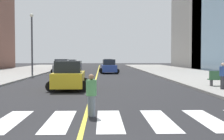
{
  "coord_description": "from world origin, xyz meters",
  "views": [
    {
      "loc": [
        0.62,
        -6.99,
        2.3
      ],
      "look_at": [
        1.6,
        22.25,
        1.06
      ],
      "focal_mm": 49.18,
      "sensor_mm": 36.0,
      "label": 1
    }
  ],
  "objects_px": {
    "car_black_second": "(108,64)",
    "park_bench": "(221,79)",
    "car_blue_fifth": "(109,67)",
    "car_gray_nearest": "(62,67)",
    "car_white_third": "(72,65)",
    "pedestrian_waiting_east": "(223,75)",
    "pedestrian_crossing": "(91,93)",
    "street_lamp": "(32,39)",
    "car_yellow_fourth": "(69,76)"
  },
  "relations": [
    {
      "from": "car_yellow_fourth",
      "to": "pedestrian_waiting_east",
      "type": "distance_m",
      "value": 10.49
    },
    {
      "from": "park_bench",
      "to": "pedestrian_crossing",
      "type": "distance_m",
      "value": 14.21
    },
    {
      "from": "park_bench",
      "to": "street_lamp",
      "type": "xyz_separation_m",
      "value": [
        -17.32,
        14.93,
        3.82
      ]
    },
    {
      "from": "car_white_third",
      "to": "car_yellow_fourth",
      "type": "distance_m",
      "value": 37.22
    },
    {
      "from": "pedestrian_crossing",
      "to": "street_lamp",
      "type": "height_order",
      "value": "street_lamp"
    },
    {
      "from": "car_gray_nearest",
      "to": "pedestrian_waiting_east",
      "type": "height_order",
      "value": "car_gray_nearest"
    },
    {
      "from": "car_blue_fifth",
      "to": "pedestrian_waiting_east",
      "type": "xyz_separation_m",
      "value": [
        7.09,
        -23.04,
        0.2
      ]
    },
    {
      "from": "car_white_third",
      "to": "street_lamp",
      "type": "bearing_deg",
      "value": -96.06
    },
    {
      "from": "car_blue_fifth",
      "to": "pedestrian_waiting_east",
      "type": "distance_m",
      "value": 24.11
    },
    {
      "from": "car_white_third",
      "to": "park_bench",
      "type": "xyz_separation_m",
      "value": [
        14.57,
        -36.09,
        -0.17
      ]
    },
    {
      "from": "car_yellow_fourth",
      "to": "street_lamp",
      "type": "distance_m",
      "value": 17.4
    },
    {
      "from": "car_black_second",
      "to": "car_yellow_fourth",
      "type": "relative_size",
      "value": 0.94
    },
    {
      "from": "car_blue_fifth",
      "to": "park_bench",
      "type": "distance_m",
      "value": 22.16
    },
    {
      "from": "pedestrian_crossing",
      "to": "street_lamp",
      "type": "distance_m",
      "value": 27.15
    },
    {
      "from": "car_white_third",
      "to": "street_lamp",
      "type": "xyz_separation_m",
      "value": [
        -2.75,
        -21.17,
        3.66
      ]
    },
    {
      "from": "car_black_second",
      "to": "car_white_third",
      "type": "height_order",
      "value": "car_black_second"
    },
    {
      "from": "car_white_third",
      "to": "car_yellow_fourth",
      "type": "height_order",
      "value": "car_yellow_fourth"
    },
    {
      "from": "car_gray_nearest",
      "to": "pedestrian_waiting_east",
      "type": "xyz_separation_m",
      "value": [
        13.64,
        -23.01,
        0.18
      ]
    },
    {
      "from": "car_yellow_fourth",
      "to": "street_lamp",
      "type": "relative_size",
      "value": 0.62
    },
    {
      "from": "pedestrian_waiting_east",
      "to": "street_lamp",
      "type": "height_order",
      "value": "street_lamp"
    },
    {
      "from": "car_white_third",
      "to": "car_yellow_fourth",
      "type": "relative_size",
      "value": 0.9
    },
    {
      "from": "car_gray_nearest",
      "to": "street_lamp",
      "type": "height_order",
      "value": "street_lamp"
    },
    {
      "from": "car_black_second",
      "to": "car_white_third",
      "type": "bearing_deg",
      "value": 17.92
    },
    {
      "from": "car_black_second",
      "to": "park_bench",
      "type": "height_order",
      "value": "car_black_second"
    },
    {
      "from": "car_white_third",
      "to": "pedestrian_waiting_east",
      "type": "distance_m",
      "value": 40.82
    },
    {
      "from": "car_gray_nearest",
      "to": "street_lamp",
      "type": "distance_m",
      "value": 7.37
    },
    {
      "from": "pedestrian_waiting_east",
      "to": "street_lamp",
      "type": "bearing_deg",
      "value": 94.11
    },
    {
      "from": "car_gray_nearest",
      "to": "car_white_third",
      "type": "relative_size",
      "value": 1.1
    },
    {
      "from": "car_white_third",
      "to": "car_blue_fifth",
      "type": "distance_m",
      "value": 16.77
    },
    {
      "from": "car_black_second",
      "to": "park_bench",
      "type": "bearing_deg",
      "value": 102.06
    },
    {
      "from": "park_bench",
      "to": "pedestrian_waiting_east",
      "type": "relative_size",
      "value": 1.04
    },
    {
      "from": "park_bench",
      "to": "pedestrian_waiting_east",
      "type": "xyz_separation_m",
      "value": [
        -0.79,
        -2.32,
        0.43
      ]
    },
    {
      "from": "park_bench",
      "to": "street_lamp",
      "type": "relative_size",
      "value": 0.25
    },
    {
      "from": "park_bench",
      "to": "pedestrian_crossing",
      "type": "height_order",
      "value": "pedestrian_crossing"
    },
    {
      "from": "car_gray_nearest",
      "to": "car_black_second",
      "type": "xyz_separation_m",
      "value": [
        6.8,
        17.55,
        -0.04
      ]
    },
    {
      "from": "car_blue_fifth",
      "to": "car_gray_nearest",
      "type": "bearing_deg",
      "value": -2.02
    },
    {
      "from": "car_black_second",
      "to": "car_white_third",
      "type": "xyz_separation_m",
      "value": [
        -6.94,
        -2.14,
        -0.04
      ]
    },
    {
      "from": "car_gray_nearest",
      "to": "park_bench",
      "type": "xyz_separation_m",
      "value": [
        14.43,
        -20.68,
        -0.25
      ]
    },
    {
      "from": "street_lamp",
      "to": "pedestrian_waiting_east",
      "type": "bearing_deg",
      "value": -46.22
    },
    {
      "from": "car_black_second",
      "to": "pedestrian_waiting_east",
      "type": "relative_size",
      "value": 2.45
    },
    {
      "from": "car_white_third",
      "to": "car_yellow_fourth",
      "type": "xyz_separation_m",
      "value": [
        3.38,
        -37.06,
        0.1
      ]
    },
    {
      "from": "car_white_third",
      "to": "street_lamp",
      "type": "distance_m",
      "value": 21.66
    },
    {
      "from": "park_bench",
      "to": "street_lamp",
      "type": "height_order",
      "value": "street_lamp"
    },
    {
      "from": "car_white_third",
      "to": "pedestrian_waiting_east",
      "type": "bearing_deg",
      "value": -68.92
    },
    {
      "from": "street_lamp",
      "to": "car_blue_fifth",
      "type": "bearing_deg",
      "value": 31.51
    },
    {
      "from": "car_white_third",
      "to": "pedestrian_crossing",
      "type": "distance_m",
      "value": 47.15
    },
    {
      "from": "pedestrian_waiting_east",
      "to": "street_lamp",
      "type": "distance_m",
      "value": 24.13
    },
    {
      "from": "pedestrian_crossing",
      "to": "pedestrian_waiting_east",
      "type": "relative_size",
      "value": 0.93
    },
    {
      "from": "car_black_second",
      "to": "car_white_third",
      "type": "relative_size",
      "value": 1.05
    },
    {
      "from": "car_yellow_fourth",
      "to": "park_bench",
      "type": "height_order",
      "value": "car_yellow_fourth"
    }
  ]
}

